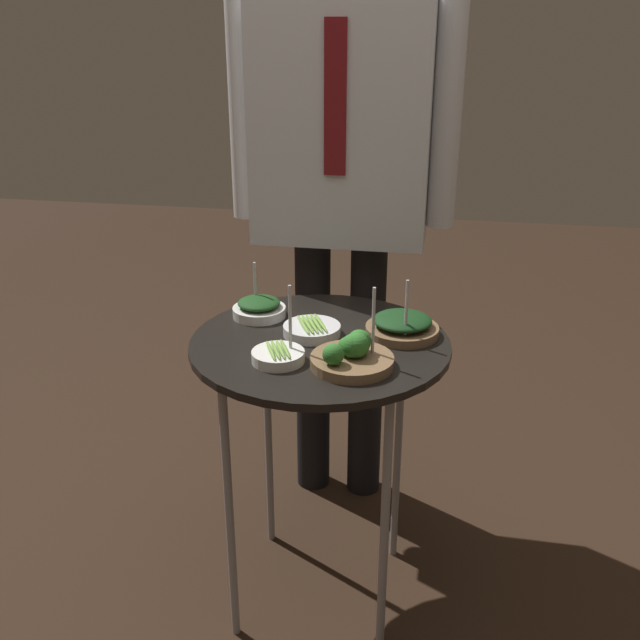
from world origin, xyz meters
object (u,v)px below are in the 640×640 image
at_px(bowl_broccoli_front_right, 352,354).
at_px(waiter_figure, 342,154).
at_px(bowl_spinach_mid_left, 259,308).
at_px(bowl_spinach_front_center, 402,326).
at_px(bowl_asparagus_far_rim, 278,355).
at_px(bowl_asparagus_mid_right, 312,329).
at_px(serving_cart, 320,366).

bearing_deg(bowl_broccoli_front_right, waiter_figure, 101.33).
bearing_deg(bowl_spinach_mid_left, bowl_spinach_front_center, -7.64).
height_order(bowl_spinach_front_center, waiter_figure, waiter_figure).
distance_m(bowl_asparagus_far_rim, waiter_figure, 0.68).
distance_m(bowl_broccoli_front_right, waiter_figure, 0.68).
relative_size(bowl_broccoli_front_right, bowl_spinach_front_center, 1.04).
distance_m(bowl_asparagus_mid_right, bowl_broccoli_front_right, 0.19).
relative_size(bowl_asparagus_far_rim, waiter_figure, 0.10).
bearing_deg(serving_cart, bowl_asparagus_far_rim, -118.45).
distance_m(bowl_broccoli_front_right, bowl_spinach_mid_left, 0.35).
relative_size(bowl_spinach_mid_left, waiter_figure, 0.08).
bearing_deg(bowl_asparagus_mid_right, waiter_figure, 90.61).
distance_m(serving_cart, bowl_spinach_front_center, 0.21).
relative_size(serving_cart, bowl_asparagus_far_rim, 4.39).
bearing_deg(waiter_figure, bowl_asparagus_far_rim, -93.62).
bearing_deg(bowl_spinach_mid_left, bowl_asparagus_far_rim, -65.87).
height_order(bowl_spinach_front_center, bowl_spinach_mid_left, bowl_spinach_front_center).
distance_m(serving_cart, bowl_asparagus_far_rim, 0.16).
xyz_separation_m(serving_cart, bowl_asparagus_far_rim, (-0.07, -0.12, 0.08)).
bearing_deg(bowl_broccoli_front_right, serving_cart, 127.33).
distance_m(bowl_asparagus_mid_right, bowl_spinach_mid_left, 0.17).
bearing_deg(bowl_asparagus_far_rim, waiter_figure, 86.38).
relative_size(bowl_spinach_mid_left, bowl_asparagus_far_rim, 0.78).
xyz_separation_m(serving_cart, bowl_broccoli_front_right, (0.09, -0.12, 0.09)).
xyz_separation_m(bowl_spinach_front_center, bowl_asparagus_far_rim, (-0.25, -0.19, -0.01)).
height_order(bowl_spinach_mid_left, waiter_figure, waiter_figure).
xyz_separation_m(bowl_spinach_mid_left, bowl_asparagus_far_rim, (0.11, -0.24, -0.01)).
height_order(bowl_broccoli_front_right, bowl_asparagus_far_rim, bowl_broccoli_front_right).
bearing_deg(serving_cart, bowl_spinach_mid_left, 146.69).
bearing_deg(bowl_spinach_mid_left, bowl_broccoli_front_right, -41.38).
distance_m(serving_cart, bowl_broccoli_front_right, 0.17).
distance_m(bowl_spinach_front_center, bowl_asparagus_far_rim, 0.31).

